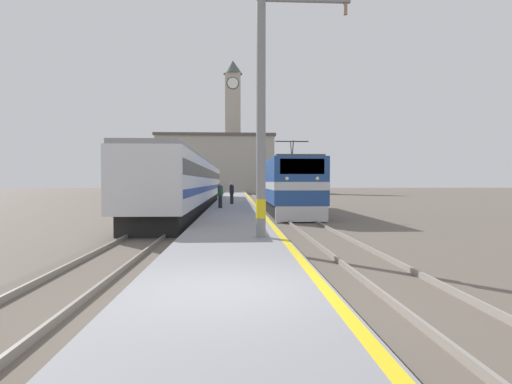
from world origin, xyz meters
The scene contains 11 objects.
ground_plane centered at (0.00, 30.00, 0.00)m, with size 200.00×200.00×0.00m, color #60564C.
platform centered at (0.00, 25.00, 0.22)m, with size 3.42×140.00×0.44m.
rail_track_near centered at (3.54, 25.00, 0.03)m, with size 2.83×140.00×0.16m.
rail_track_far centered at (-3.33, 25.00, 0.03)m, with size 2.83×140.00×0.16m.
locomotive_train centered at (3.54, 21.61, 1.89)m, with size 2.92×15.38×4.68m.
passenger_train centered at (-3.33, 25.26, 2.04)m, with size 2.92×34.04×3.77m.
catenary_mast centered at (0.97, 5.96, 4.50)m, with size 2.96×0.31×8.20m.
person_on_platform centered at (-0.22, 24.79, 1.32)m, with size 0.34×0.34×1.67m.
second_waiting_passenger centered at (-0.93, 19.99, 1.32)m, with size 0.34×0.34×1.68m.
clock_tower centered at (-0.52, 79.48, 14.76)m, with size 4.07×4.07×28.08m.
station_building centered at (-3.84, 73.18, 5.71)m, with size 23.03×9.55×11.38m.
Camera 1 is at (0.11, -6.49, 2.19)m, focal length 28.00 mm.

